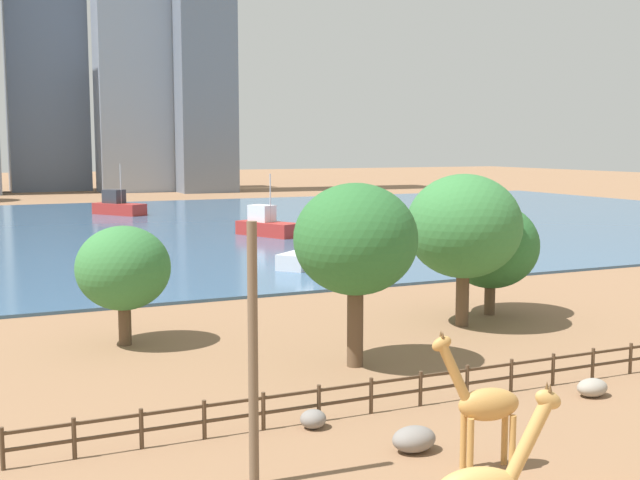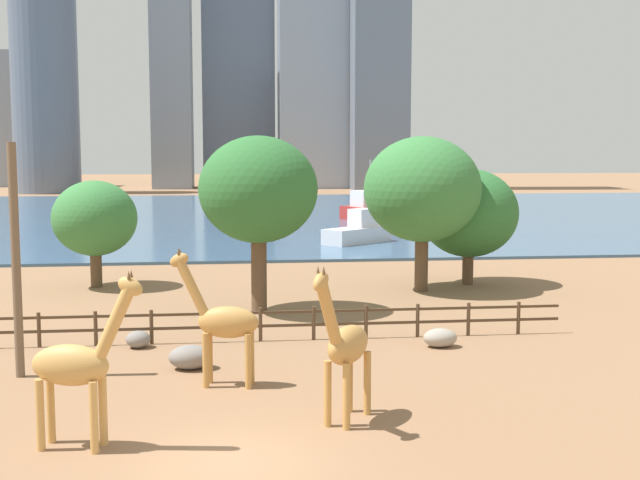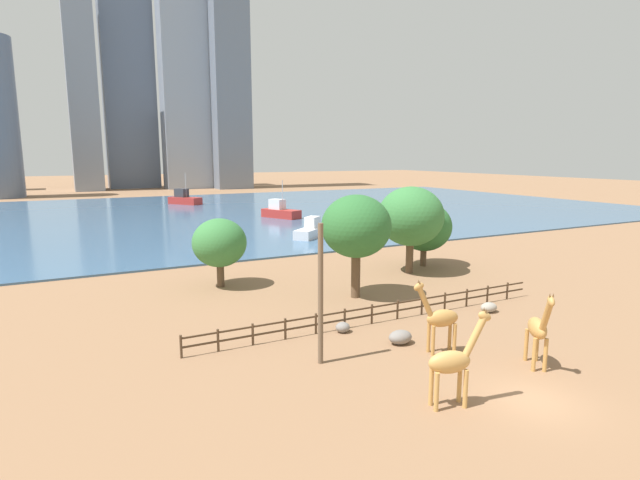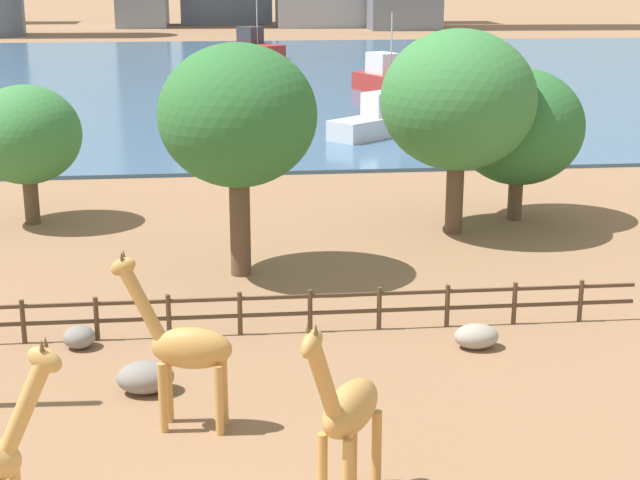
% 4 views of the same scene
% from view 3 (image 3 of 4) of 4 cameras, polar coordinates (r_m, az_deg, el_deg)
% --- Properties ---
extents(ground_plane, '(400.00, 400.00, 0.00)m').
position_cam_3_polar(ground_plane, '(96.39, -16.29, 2.88)').
color(ground_plane, '#8C6647').
extents(harbor_water, '(180.00, 86.00, 0.20)m').
position_cam_3_polar(harbor_water, '(93.45, -15.94, 2.75)').
color(harbor_water, '#3D6084').
rests_on(harbor_water, ground).
extents(giraffe_tall, '(2.83, 1.12, 4.25)m').
position_cam_3_polar(giraffe_tall, '(28.44, 13.53, -8.68)').
color(giraffe_tall, '#C18C47').
rests_on(giraffe_tall, ground).
extents(giraffe_companion, '(2.08, 2.77, 4.37)m').
position_cam_3_polar(giraffe_companion, '(28.15, 23.68, -9.29)').
color(giraffe_companion, '#C18C47').
rests_on(giraffe_companion, ground).
extents(giraffe_young, '(2.93, 1.26, 4.38)m').
position_cam_3_polar(giraffe_young, '(22.83, 14.96, -13.26)').
color(giraffe_young, tan).
rests_on(giraffe_young, ground).
extents(utility_pole, '(0.28, 0.28, 7.45)m').
position_cam_3_polar(utility_pole, '(25.83, 0.06, -6.27)').
color(utility_pole, brown).
rests_on(utility_pole, ground).
extents(boulder_near_fence, '(1.26, 0.92, 0.69)m').
position_cam_3_polar(boulder_near_fence, '(36.98, 18.73, -7.30)').
color(boulder_near_fence, gray).
rests_on(boulder_near_fence, ground).
extents(boulder_by_pole, '(0.90, 0.85, 0.64)m').
position_cam_3_polar(boulder_by_pole, '(31.31, 2.61, -9.93)').
color(boulder_by_pole, gray).
rests_on(boulder_by_pole, ground).
extents(boulder_small, '(1.44, 1.07, 0.80)m').
position_cam_3_polar(boulder_small, '(29.84, 9.17, -10.90)').
color(boulder_small, gray).
rests_on(boulder_small, ground).
extents(enclosure_fence, '(26.12, 0.14, 1.30)m').
position_cam_3_polar(enclosure_fence, '(33.05, 6.60, -8.11)').
color(enclosure_fence, '#4C3826').
rests_on(enclosure_fence, ground).
extents(tree_left_large, '(5.30, 5.30, 7.91)m').
position_cam_3_polar(tree_left_large, '(37.66, 4.17, 1.51)').
color(tree_left_large, brown).
rests_on(tree_left_large, ground).
extents(tree_center_broad, '(4.45, 4.45, 5.71)m').
position_cam_3_polar(tree_center_broad, '(41.76, -11.42, -0.34)').
color(tree_center_broad, brown).
rests_on(tree_center_broad, ground).
extents(tree_right_tall, '(6.04, 6.04, 8.01)m').
position_cam_3_polar(tree_right_tall, '(46.29, 10.33, 2.65)').
color(tree_right_tall, brown).
rests_on(tree_right_tall, ground).
extents(tree_left_small, '(5.31, 5.31, 6.31)m').
position_cam_3_polar(tree_left_small, '(49.71, 11.84, 1.49)').
color(tree_left_small, brown).
rests_on(tree_left_small, ground).
extents(boat_ferry, '(5.97, 5.52, 2.64)m').
position_cam_3_polar(boat_ferry, '(65.07, -1.07, 1.11)').
color(boat_ferry, silver).
rests_on(boat_ferry, harbor_water).
extents(boat_sailboat, '(5.26, 7.51, 6.38)m').
position_cam_3_polar(boat_sailboat, '(85.67, -4.57, 3.28)').
color(boat_sailboat, '#B22D28').
rests_on(boat_sailboat, harbor_water).
extents(boat_tug, '(6.46, 7.78, 6.79)m').
position_cam_3_polar(boat_tug, '(112.97, -15.25, 4.56)').
color(boat_tug, '#B22D28').
rests_on(boat_tug, harbor_water).
extents(skyline_tower_needle, '(8.17, 13.98, 56.35)m').
position_cam_3_polar(skyline_tower_needle, '(171.49, -25.52, 14.61)').
color(skyline_tower_needle, gray).
rests_on(skyline_tower_needle, ground).
extents(skyline_block_central, '(11.27, 14.50, 82.32)m').
position_cam_3_polar(skyline_block_central, '(171.25, -10.64, 19.77)').
color(skyline_block_central, slate).
rests_on(skyline_block_central, ground).
extents(skyline_block_left, '(15.61, 10.04, 71.32)m').
position_cam_3_polar(skyline_block_left, '(179.58, -21.10, 17.05)').
color(skyline_block_left, slate).
rests_on(skyline_block_left, ground).
extents(skyline_tower_short, '(15.01, 8.43, 103.73)m').
position_cam_3_polar(skyline_tower_short, '(174.34, -15.43, 23.01)').
color(skyline_tower_short, '#939EAD').
rests_on(skyline_tower_short, ground).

